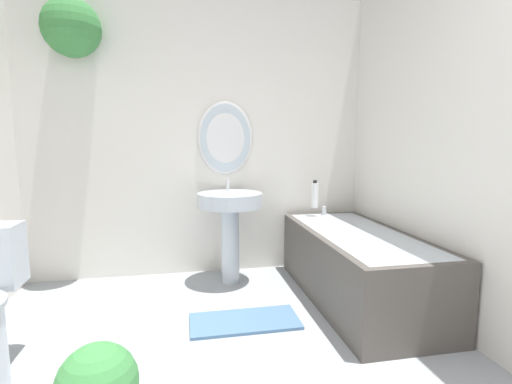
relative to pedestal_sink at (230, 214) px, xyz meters
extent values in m
cube|color=silver|center=(-0.21, 0.33, 0.62)|extent=(3.00, 0.06, 2.40)
ellipsoid|color=silver|center=(0.00, 0.29, 0.61)|extent=(0.47, 0.02, 0.62)
ellipsoid|color=silver|center=(0.00, 0.28, 0.61)|extent=(0.43, 0.01, 0.58)
cylinder|color=#47474C|center=(-1.16, 0.17, 1.52)|extent=(0.19, 0.19, 0.11)
sphere|color=#3D8442|center=(-1.16, 0.17, 1.42)|extent=(0.43, 0.43, 0.43)
cube|color=silver|center=(1.25, -1.10, 0.62)|extent=(0.06, 2.92, 2.40)
cylinder|color=silver|center=(0.00, 0.00, -0.26)|extent=(0.15, 0.15, 0.63)
cylinder|color=silver|center=(0.00, 0.00, 0.11)|extent=(0.52, 0.52, 0.11)
cylinder|color=silver|center=(0.00, 0.14, 0.22)|extent=(0.02, 0.02, 0.10)
cube|color=#4C4742|center=(0.87, -0.52, -0.32)|extent=(0.68, 1.53, 0.50)
cube|color=silver|center=(0.87, -0.52, -0.09)|extent=(0.58, 1.43, 0.04)
cylinder|color=silver|center=(0.87, 0.15, -0.03)|extent=(0.04, 0.04, 0.08)
cylinder|color=white|center=(0.76, 0.11, 0.12)|extent=(0.06, 0.06, 0.21)
cylinder|color=black|center=(0.76, 0.11, 0.24)|extent=(0.03, 0.03, 0.02)
sphere|color=#3D8442|center=(-0.69, -1.59, -0.31)|extent=(0.30, 0.30, 0.30)
cube|color=#4C7093|center=(0.00, -0.72, -0.57)|extent=(0.70, 0.33, 0.02)
camera|label=1|loc=(-0.36, -2.94, 0.57)|focal=26.00mm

